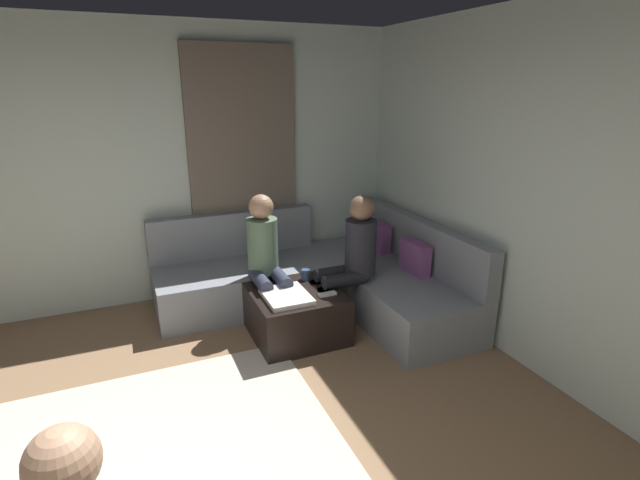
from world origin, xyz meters
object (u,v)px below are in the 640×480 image
at_px(sectional_couch, 325,278).
at_px(game_remote, 327,294).
at_px(person_on_couch_back, 351,256).
at_px(ottoman, 296,313).
at_px(person_on_couch_side, 266,256).
at_px(coffee_mug, 306,274).

bearing_deg(sectional_couch, game_remote, -22.15).
bearing_deg(person_on_couch_back, ottoman, 93.33).
xyz_separation_m(person_on_couch_back, person_on_couch_side, (-0.30, -0.70, 0.00)).
xyz_separation_m(sectional_couch, person_on_couch_back, (0.44, 0.06, 0.38)).
bearing_deg(coffee_mug, ottoman, -39.29).
bearing_deg(game_remote, person_on_couch_side, -143.29).
xyz_separation_m(ottoman, person_on_couch_back, (-0.03, 0.54, 0.45)).
relative_size(sectional_couch, person_on_couch_back, 2.12).
relative_size(ottoman, person_on_couch_back, 0.63).
distance_m(sectional_couch, person_on_couch_side, 0.76).
bearing_deg(ottoman, person_on_couch_back, 93.33).
distance_m(coffee_mug, game_remote, 0.40).
bearing_deg(sectional_couch, coffee_mug, -50.31).
bearing_deg(coffee_mug, person_on_couch_back, 62.46).
bearing_deg(person_on_couch_back, coffee_mug, 62.46).
relative_size(sectional_couch, game_remote, 17.00).
xyz_separation_m(sectional_couch, coffee_mug, (0.25, -0.31, 0.19)).
xyz_separation_m(sectional_couch, ottoman, (0.47, -0.49, -0.07)).
relative_size(sectional_couch, ottoman, 3.36).
height_order(sectional_couch, ottoman, sectional_couch).
relative_size(person_on_couch_back, person_on_couch_side, 1.00).
bearing_deg(person_on_couch_side, sectional_couch, -167.08).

